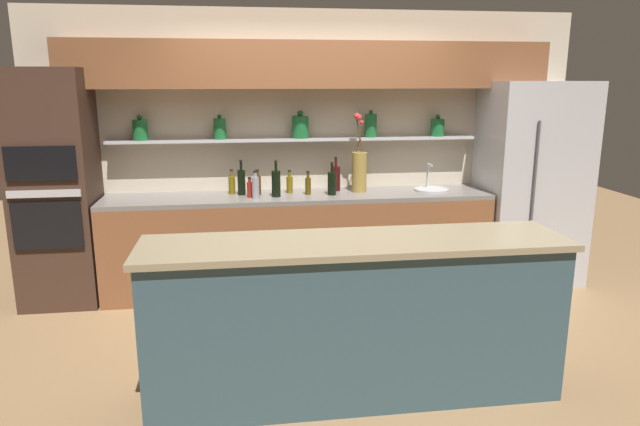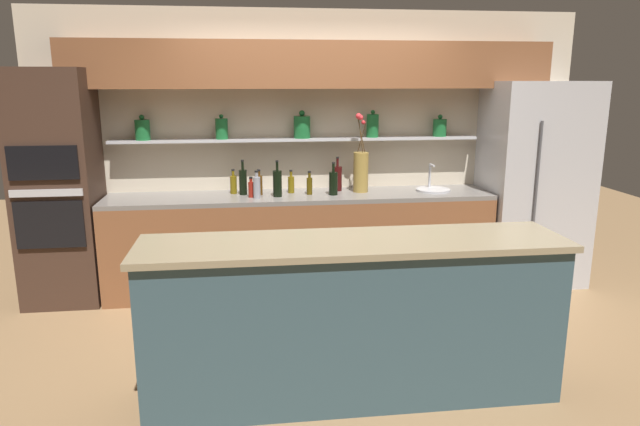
% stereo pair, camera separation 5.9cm
% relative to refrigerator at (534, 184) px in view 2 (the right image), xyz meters
% --- Properties ---
extents(ground_plane, '(12.00, 12.00, 0.00)m').
position_rel_refrigerator_xyz_m(ground_plane, '(-2.13, -1.20, -0.97)').
color(ground_plane, olive).
extents(back_wall_unit, '(5.20, 0.44, 2.60)m').
position_rel_refrigerator_xyz_m(back_wall_unit, '(-2.14, 0.33, 0.58)').
color(back_wall_unit, beige).
rests_on(back_wall_unit, ground_plane).
extents(back_counter_unit, '(3.57, 0.62, 0.92)m').
position_rel_refrigerator_xyz_m(back_counter_unit, '(-2.27, 0.04, -0.51)').
color(back_counter_unit, brown).
rests_on(back_counter_unit, ground_plane).
extents(island_counter, '(2.59, 0.61, 1.02)m').
position_rel_refrigerator_xyz_m(island_counter, '(-2.13, -1.89, -0.46)').
color(island_counter, '#334C56').
rests_on(island_counter, ground_plane).
extents(refrigerator, '(0.93, 0.73, 1.95)m').
position_rel_refrigerator_xyz_m(refrigerator, '(0.00, 0.00, 0.00)').
color(refrigerator, '#B7B7BC').
rests_on(refrigerator, ground_plane).
extents(oven_tower, '(0.66, 0.64, 2.06)m').
position_rel_refrigerator_xyz_m(oven_tower, '(-4.40, 0.04, 0.06)').
color(oven_tower, '#3D281E').
rests_on(oven_tower, ground_plane).
extents(flower_vase, '(0.14, 0.14, 0.74)m').
position_rel_refrigerator_xyz_m(flower_vase, '(-1.69, 0.09, 0.16)').
color(flower_vase, olive).
rests_on(flower_vase, back_counter_unit).
extents(sink_fixture, '(0.33, 0.33, 0.25)m').
position_rel_refrigerator_xyz_m(sink_fixture, '(-1.00, 0.05, -0.03)').
color(sink_fixture, '#B7B7BC').
rests_on(sink_fixture, back_counter_unit).
extents(bottle_sauce_0, '(0.05, 0.05, 0.19)m').
position_rel_refrigerator_xyz_m(bottle_sauce_0, '(-2.73, -0.03, 0.03)').
color(bottle_sauce_0, maroon).
rests_on(bottle_sauce_0, back_counter_unit).
extents(bottle_oil_1, '(0.05, 0.05, 0.22)m').
position_rel_refrigerator_xyz_m(bottle_oil_1, '(-2.19, 0.03, 0.03)').
color(bottle_oil_1, '#47380A').
rests_on(bottle_oil_1, back_counter_unit).
extents(bottle_wine_2, '(0.08, 0.08, 0.33)m').
position_rel_refrigerator_xyz_m(bottle_wine_2, '(-2.49, -0.03, 0.07)').
color(bottle_wine_2, black).
rests_on(bottle_wine_2, back_counter_unit).
extents(bottle_oil_3, '(0.06, 0.06, 0.22)m').
position_rel_refrigerator_xyz_m(bottle_oil_3, '(-2.35, 0.12, 0.03)').
color(bottle_oil_3, brown).
rests_on(bottle_oil_3, back_counter_unit).
extents(bottle_oil_4, '(0.06, 0.06, 0.23)m').
position_rel_refrigerator_xyz_m(bottle_oil_4, '(-2.89, 0.16, 0.04)').
color(bottle_oil_4, brown).
rests_on(bottle_oil_4, back_counter_unit).
extents(bottle_spirit_5, '(0.06, 0.06, 0.25)m').
position_rel_refrigerator_xyz_m(bottle_spirit_5, '(-2.68, -0.08, 0.05)').
color(bottle_spirit_5, gray).
rests_on(bottle_spirit_5, back_counter_unit).
extents(bottle_wine_6, '(0.08, 0.08, 0.31)m').
position_rel_refrigerator_xyz_m(bottle_wine_6, '(-1.97, -0.02, 0.06)').
color(bottle_wine_6, black).
rests_on(bottle_wine_6, back_counter_unit).
extents(bottle_spirit_7, '(0.07, 0.07, 0.24)m').
position_rel_refrigerator_xyz_m(bottle_spirit_7, '(-2.65, 0.07, 0.04)').
color(bottle_spirit_7, '#4C2D0C').
rests_on(bottle_spirit_7, back_counter_unit).
extents(bottle_wine_8, '(0.07, 0.07, 0.32)m').
position_rel_refrigerator_xyz_m(bottle_wine_8, '(-2.80, 0.10, 0.07)').
color(bottle_wine_8, black).
rests_on(bottle_wine_8, back_counter_unit).
extents(bottle_wine_9, '(0.08, 0.08, 0.33)m').
position_rel_refrigerator_xyz_m(bottle_wine_9, '(-1.90, 0.18, 0.07)').
color(bottle_wine_9, '#380C0C').
rests_on(bottle_wine_9, back_counter_unit).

